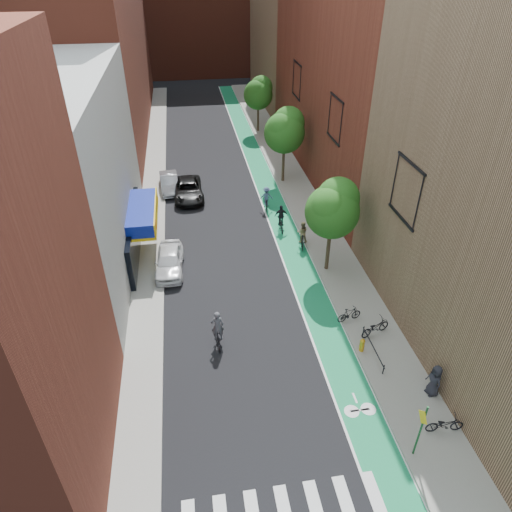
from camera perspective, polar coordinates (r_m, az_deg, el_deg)
name	(u,v)px	position (r m, az deg, el deg)	size (l,w,h in m)	color
ground	(271,404)	(22.43, 1.86, -18.00)	(160.00, 160.00, 0.00)	black
bike_lane	(262,174)	(43.84, 0.73, 10.18)	(2.00, 68.00, 0.01)	#167E49
sidewalk_left	(154,181)	(43.39, -12.58, 9.19)	(2.00, 68.00, 0.15)	gray
sidewalk_right	(288,172)	(44.27, 3.97, 10.45)	(3.00, 68.00, 0.15)	gray
building_left_white	(55,178)	(30.99, -23.84, 8.90)	(8.00, 20.00, 12.00)	silver
building_left_far_red	(97,26)	(56.53, -19.22, 25.54)	(8.00, 36.00, 22.00)	maroon
building_right_mid_red	(357,46)	(42.76, 12.51, 24.27)	(8.00, 28.00, 22.00)	maroon
building_right_far_tan	(292,31)	(65.83, 4.53, 26.28)	(8.00, 20.00, 18.00)	#8C6B4C
building_far_closure	(191,6)	(85.93, -8.11, 28.53)	(30.00, 14.00, 20.00)	maroon
tree_near	(333,208)	(28.22, 9.62, 5.99)	(3.40, 3.36, 6.42)	#332619
tree_mid	(285,129)	(40.57, 3.64, 15.52)	(3.55, 3.53, 6.74)	#332619
tree_far	(258,92)	(53.89, 0.31, 19.79)	(3.30, 3.25, 6.21)	#332619
sign_pole	(421,428)	(20.47, 19.89, -19.59)	(0.13, 0.71, 3.00)	#194C26
parked_car_white	(169,261)	(30.38, -10.78, -0.57)	(1.77, 4.39, 1.50)	white
parked_car_black	(188,190)	(39.55, -8.47, 8.19)	(2.40, 5.20, 1.45)	black
parked_car_silver	(169,183)	(41.14, -10.80, 8.98)	(1.50, 4.31, 1.42)	#9799A0
cyclist_lead	(218,333)	(24.54, -4.79, -9.59)	(0.69, 1.55, 2.21)	black
cyclist_lane_near	(302,237)	(32.43, 5.79, 2.43)	(0.87, 1.89, 1.95)	black
cyclist_lane_mid	(281,221)	(34.34, 3.17, 4.38)	(1.00, 1.82, 2.02)	black
cyclist_lane_far	(266,200)	(37.19, 1.32, 7.06)	(1.09, 1.68, 1.93)	black
parked_bike_near	(445,424)	(22.57, 22.52, -18.84)	(0.59, 1.68, 0.88)	black
parked_bike_mid	(349,314)	(26.41, 11.58, -7.15)	(0.42, 1.48, 0.89)	black
parked_bike_far	(375,327)	(25.87, 14.68, -8.60)	(0.65, 1.85, 0.97)	black
pedestrian	(434,380)	(23.48, 21.41, -14.28)	(0.86, 0.56, 1.75)	#22222A
fire_hydrant	(362,345)	(24.82, 13.12, -10.73)	(0.27, 0.27, 0.78)	orange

